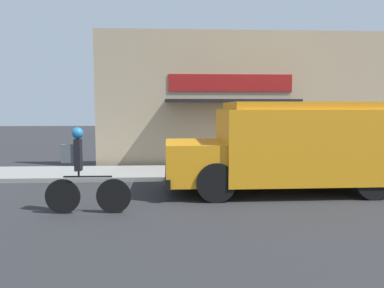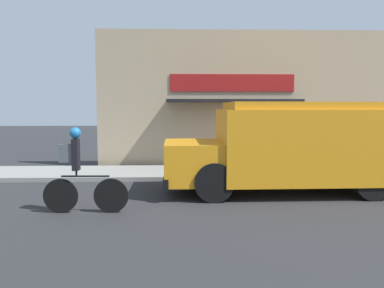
# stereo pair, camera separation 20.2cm
# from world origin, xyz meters

# --- Properties ---
(ground_plane) EXTENTS (70.00, 70.00, 0.00)m
(ground_plane) POSITION_xyz_m (0.00, 0.00, 0.00)
(ground_plane) COLOR #2B2B2D
(sidewalk) EXTENTS (28.00, 2.26, 0.13)m
(sidewalk) POSITION_xyz_m (0.00, 1.13, 0.06)
(sidewalk) COLOR gray
(sidewalk) RESTS_ON ground_plane
(storefront) EXTENTS (12.14, 1.06, 4.80)m
(storefront) POSITION_xyz_m (-0.07, 2.60, 2.40)
(storefront) COLOR tan
(storefront) RESTS_ON ground_plane
(school_bus) EXTENTS (5.91, 2.70, 2.24)m
(school_bus) POSITION_xyz_m (-0.32, -1.40, 1.17)
(school_bus) COLOR orange
(school_bus) RESTS_ON ground_plane
(cyclist) EXTENTS (1.70, 0.22, 1.72)m
(cyclist) POSITION_xyz_m (-5.19, -3.17, 0.83)
(cyclist) COLOR black
(cyclist) RESTS_ON ground_plane
(trash_bin) EXTENTS (0.54, 0.54, 0.95)m
(trash_bin) POSITION_xyz_m (1.88, 1.64, 0.60)
(trash_bin) COLOR #2D5138
(trash_bin) RESTS_ON sidewalk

